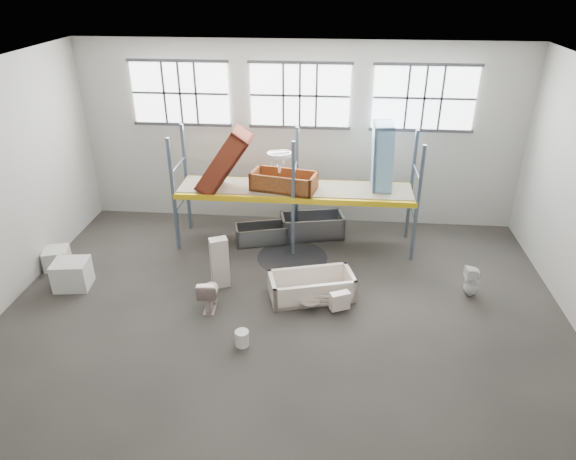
# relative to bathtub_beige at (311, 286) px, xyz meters

# --- Properties ---
(floor) EXTENTS (12.00, 10.00, 0.10)m
(floor) POSITION_rel_bathtub_beige_xyz_m (-0.57, -1.01, -0.32)
(floor) COLOR #45413B
(floor) RESTS_ON ground
(ceiling) EXTENTS (12.00, 10.00, 0.10)m
(ceiling) POSITION_rel_bathtub_beige_xyz_m (-0.57, -1.01, 4.78)
(ceiling) COLOR silver
(ceiling) RESTS_ON ground
(wall_back) EXTENTS (12.00, 0.10, 5.00)m
(wall_back) POSITION_rel_bathtub_beige_xyz_m (-0.57, 4.04, 2.23)
(wall_back) COLOR #B6B4A8
(wall_back) RESTS_ON ground
(wall_front) EXTENTS (12.00, 0.10, 5.00)m
(wall_front) POSITION_rel_bathtub_beige_xyz_m (-0.57, -6.06, 2.23)
(wall_front) COLOR #9D9C92
(wall_front) RESTS_ON ground
(window_left) EXTENTS (2.60, 0.04, 1.60)m
(window_left) POSITION_rel_bathtub_beige_xyz_m (-3.77, 3.93, 3.33)
(window_left) COLOR white
(window_left) RESTS_ON wall_back
(window_mid) EXTENTS (2.60, 0.04, 1.60)m
(window_mid) POSITION_rel_bathtub_beige_xyz_m (-0.57, 3.93, 3.33)
(window_mid) COLOR white
(window_mid) RESTS_ON wall_back
(window_right) EXTENTS (2.60, 0.04, 1.60)m
(window_right) POSITION_rel_bathtub_beige_xyz_m (2.63, 3.93, 3.33)
(window_right) COLOR white
(window_right) RESTS_ON wall_back
(rack_upright_la) EXTENTS (0.08, 0.08, 3.00)m
(rack_upright_la) POSITION_rel_bathtub_beige_xyz_m (-3.57, 1.89, 1.23)
(rack_upright_la) COLOR slate
(rack_upright_la) RESTS_ON floor
(rack_upright_lb) EXTENTS (0.08, 0.08, 3.00)m
(rack_upright_lb) POSITION_rel_bathtub_beige_xyz_m (-3.57, 3.09, 1.23)
(rack_upright_lb) COLOR slate
(rack_upright_lb) RESTS_ON floor
(rack_upright_ma) EXTENTS (0.08, 0.08, 3.00)m
(rack_upright_ma) POSITION_rel_bathtub_beige_xyz_m (-0.57, 1.89, 1.23)
(rack_upright_ma) COLOR slate
(rack_upright_ma) RESTS_ON floor
(rack_upright_mb) EXTENTS (0.08, 0.08, 3.00)m
(rack_upright_mb) POSITION_rel_bathtub_beige_xyz_m (-0.57, 3.09, 1.23)
(rack_upright_mb) COLOR slate
(rack_upright_mb) RESTS_ON floor
(rack_upright_ra) EXTENTS (0.08, 0.08, 3.00)m
(rack_upright_ra) POSITION_rel_bathtub_beige_xyz_m (2.43, 1.89, 1.23)
(rack_upright_ra) COLOR slate
(rack_upright_ra) RESTS_ON floor
(rack_upright_rb) EXTENTS (0.08, 0.08, 3.00)m
(rack_upright_rb) POSITION_rel_bathtub_beige_xyz_m (2.43, 3.09, 1.23)
(rack_upright_rb) COLOR slate
(rack_upright_rb) RESTS_ON floor
(rack_beam_front) EXTENTS (6.00, 0.10, 0.14)m
(rack_beam_front) POSITION_rel_bathtub_beige_xyz_m (-0.57, 1.89, 1.23)
(rack_beam_front) COLOR yellow
(rack_beam_front) RESTS_ON floor
(rack_beam_back) EXTENTS (6.00, 0.10, 0.14)m
(rack_beam_back) POSITION_rel_bathtub_beige_xyz_m (-0.57, 3.09, 1.23)
(rack_beam_back) COLOR yellow
(rack_beam_back) RESTS_ON floor
(shelf_deck) EXTENTS (5.90, 1.10, 0.03)m
(shelf_deck) POSITION_rel_bathtub_beige_xyz_m (-0.57, 2.49, 1.31)
(shelf_deck) COLOR gray
(shelf_deck) RESTS_ON floor
(wet_patch) EXTENTS (1.80, 1.80, 0.00)m
(wet_patch) POSITION_rel_bathtub_beige_xyz_m (-0.57, 1.69, -0.27)
(wet_patch) COLOR black
(wet_patch) RESTS_ON floor
(bathtub_beige) EXTENTS (2.02, 1.34, 0.55)m
(bathtub_beige) POSITION_rel_bathtub_beige_xyz_m (0.00, 0.00, 0.00)
(bathtub_beige) COLOR white
(bathtub_beige) RESTS_ON floor
(cistern_spare) EXTENTS (0.46, 0.35, 0.39)m
(cistern_spare) POSITION_rel_bathtub_beige_xyz_m (0.63, -0.52, 0.01)
(cistern_spare) COLOR beige
(cistern_spare) RESTS_ON bathtub_beige
(sink_in_tub) EXTENTS (0.54, 0.54, 0.15)m
(sink_in_tub) POSITION_rel_bathtub_beige_xyz_m (-0.01, -0.50, -0.11)
(sink_in_tub) COLOR beige
(sink_in_tub) RESTS_ON bathtub_beige
(toilet_beige) EXTENTS (0.46, 0.76, 0.75)m
(toilet_beige) POSITION_rel_bathtub_beige_xyz_m (-2.17, -0.61, 0.10)
(toilet_beige) COLOR beige
(toilet_beige) RESTS_ON floor
(cistern_tall) EXTENTS (0.47, 0.40, 1.22)m
(cistern_tall) POSITION_rel_bathtub_beige_xyz_m (-2.11, 0.26, 0.34)
(cistern_tall) COLOR beige
(cistern_tall) RESTS_ON floor
(toilet_white) EXTENTS (0.36, 0.36, 0.73)m
(toilet_white) POSITION_rel_bathtub_beige_xyz_m (3.56, 0.38, 0.09)
(toilet_white) COLOR white
(toilet_white) RESTS_ON floor
(steel_tub_left) EXTENTS (1.46, 0.97, 0.49)m
(steel_tub_left) POSITION_rel_bathtub_beige_xyz_m (-1.47, 2.44, -0.03)
(steel_tub_left) COLOR #969A9D
(steel_tub_left) RESTS_ON floor
(steel_tub_right) EXTENTS (1.80, 1.11, 0.61)m
(steel_tub_right) POSITION_rel_bathtub_beige_xyz_m (-0.13, 2.93, 0.03)
(steel_tub_right) COLOR #98999F
(steel_tub_right) RESTS_ON floor
(rust_tub_flat) EXTENTS (1.73, 1.08, 0.45)m
(rust_tub_flat) POSITION_rel_bathtub_beige_xyz_m (-0.84, 2.35, 1.55)
(rust_tub_flat) COLOR brown
(rust_tub_flat) RESTS_ON shelf_deck
(rust_tub_tilted) EXTENTS (1.44, 0.84, 1.75)m
(rust_tub_tilted) POSITION_rel_bathtub_beige_xyz_m (-2.33, 2.31, 2.02)
(rust_tub_tilted) COLOR maroon
(rust_tub_tilted) RESTS_ON shelf_deck
(sink_on_shelf) EXTENTS (0.72, 0.64, 0.53)m
(sink_on_shelf) POSITION_rel_bathtub_beige_xyz_m (-0.95, 2.31, 1.82)
(sink_on_shelf) COLOR white
(sink_on_shelf) RESTS_ON rust_tub_flat
(blue_tub_upright) EXTENTS (0.55, 0.81, 1.73)m
(blue_tub_upright) POSITION_rel_bathtub_beige_xyz_m (1.58, 2.69, 2.12)
(blue_tub_upright) COLOR #77AACF
(blue_tub_upright) RESTS_ON shelf_deck
(bucket) EXTENTS (0.29, 0.29, 0.32)m
(bucket) POSITION_rel_bathtub_beige_xyz_m (-1.26, -1.79, -0.11)
(bucket) COLOR silver
(bucket) RESTS_ON floor
(carton_near) EXTENTS (0.85, 0.75, 0.66)m
(carton_near) POSITION_rel_bathtub_beige_xyz_m (-5.49, -0.09, 0.06)
(carton_near) COLOR silver
(carton_near) RESTS_ON floor
(carton_far) EXTENTS (0.73, 0.73, 0.48)m
(carton_far) POSITION_rel_bathtub_beige_xyz_m (-6.29, 0.73, -0.03)
(carton_far) COLOR silver
(carton_far) RESTS_ON floor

